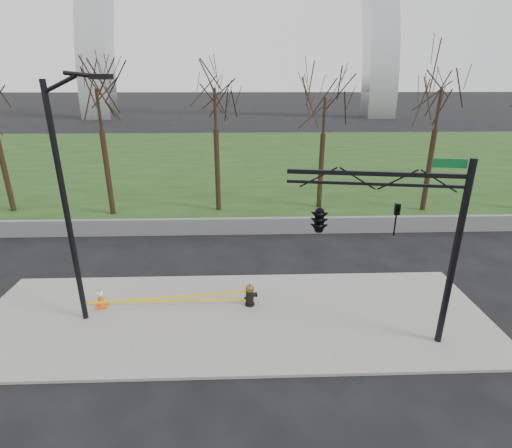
{
  "coord_description": "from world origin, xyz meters",
  "views": [
    {
      "loc": [
        0.39,
        -11.71,
        8.0
      ],
      "look_at": [
        0.86,
        2.0,
        2.82
      ],
      "focal_mm": 27.07,
      "sensor_mm": 36.0,
      "label": 1
    }
  ],
  "objects_px": {
    "traffic_cone": "(100,297)",
    "traffic_signal_mast": "(346,218)",
    "street_light": "(69,193)",
    "fire_hydrant": "(250,295)"
  },
  "relations": [
    {
      "from": "traffic_cone",
      "to": "traffic_signal_mast",
      "type": "xyz_separation_m",
      "value": [
        8.3,
        -1.83,
        3.66
      ]
    },
    {
      "from": "fire_hydrant",
      "to": "traffic_cone",
      "type": "distance_m",
      "value": 5.49
    },
    {
      "from": "traffic_cone",
      "to": "traffic_signal_mast",
      "type": "distance_m",
      "value": 9.26
    },
    {
      "from": "traffic_cone",
      "to": "street_light",
      "type": "relative_size",
      "value": 0.09
    },
    {
      "from": "street_light",
      "to": "traffic_signal_mast",
      "type": "height_order",
      "value": "street_light"
    },
    {
      "from": "traffic_cone",
      "to": "traffic_signal_mast",
      "type": "height_order",
      "value": "traffic_signal_mast"
    },
    {
      "from": "traffic_signal_mast",
      "to": "street_light",
      "type": "bearing_deg",
      "value": -177.47
    },
    {
      "from": "fire_hydrant",
      "to": "traffic_cone",
      "type": "relative_size",
      "value": 1.14
    },
    {
      "from": "traffic_cone",
      "to": "traffic_signal_mast",
      "type": "bearing_deg",
      "value": -12.42
    },
    {
      "from": "street_light",
      "to": "traffic_signal_mast",
      "type": "distance_m",
      "value": 8.5
    }
  ]
}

